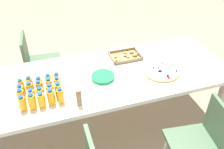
# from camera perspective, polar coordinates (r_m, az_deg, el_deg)

# --- Properties ---
(ground_plane) EXTENTS (12.00, 12.00, 0.00)m
(ground_plane) POSITION_cam_1_polar(r_m,az_deg,el_deg) (2.84, -0.97, -11.87)
(ground_plane) COLOR gray
(party_table) EXTENTS (2.34, 0.89, 0.73)m
(party_table) POSITION_cam_1_polar(r_m,az_deg,el_deg) (2.38, -1.13, -1.13)
(party_table) COLOR silver
(party_table) RESTS_ON ground_plane
(chair_near_right) EXTENTS (0.45, 0.45, 0.83)m
(chair_near_right) POSITION_cam_1_polar(r_m,az_deg,el_deg) (2.20, 20.08, -14.05)
(chair_near_right) COLOR #4C6B4C
(chair_near_right) RESTS_ON ground_plane
(chair_far_left) EXTENTS (0.43, 0.43, 0.83)m
(chair_far_left) POSITION_cam_1_polar(r_m,az_deg,el_deg) (3.09, -16.71, 3.04)
(chair_far_left) COLOR #4C6B4C
(chair_far_left) RESTS_ON ground_plane
(juice_bottle_0) EXTENTS (0.06, 0.06, 0.14)m
(juice_bottle_0) POSITION_cam_1_polar(r_m,az_deg,el_deg) (2.06, -19.87, -6.31)
(juice_bottle_0) COLOR #FBAB14
(juice_bottle_0) RESTS_ON party_table
(juice_bottle_1) EXTENTS (0.06, 0.06, 0.15)m
(juice_bottle_1) POSITION_cam_1_polar(r_m,az_deg,el_deg) (2.05, -17.90, -5.97)
(juice_bottle_1) COLOR #F9AD14
(juice_bottle_1) RESTS_ON party_table
(juice_bottle_2) EXTENTS (0.06, 0.06, 0.14)m
(juice_bottle_2) POSITION_cam_1_polar(r_m,az_deg,el_deg) (2.05, -15.89, -5.69)
(juice_bottle_2) COLOR #F9AD14
(juice_bottle_2) RESTS_ON party_table
(juice_bottle_3) EXTENTS (0.06, 0.06, 0.15)m
(juice_bottle_3) POSITION_cam_1_polar(r_m,az_deg,el_deg) (2.05, -13.81, -5.06)
(juice_bottle_3) COLOR #F8AB14
(juice_bottle_3) RESTS_ON party_table
(juice_bottle_4) EXTENTS (0.05, 0.05, 0.15)m
(juice_bottle_4) POSITION_cam_1_polar(r_m,az_deg,el_deg) (2.05, -11.75, -4.81)
(juice_bottle_4) COLOR #F9AC14
(juice_bottle_4) RESTS_ON party_table
(juice_bottle_5) EXTENTS (0.06, 0.06, 0.15)m
(juice_bottle_5) POSITION_cam_1_polar(r_m,az_deg,el_deg) (2.12, -20.16, -4.91)
(juice_bottle_5) COLOR #F9AF14
(juice_bottle_5) RESTS_ON party_table
(juice_bottle_6) EXTENTS (0.05, 0.05, 0.13)m
(juice_bottle_6) POSITION_cam_1_polar(r_m,az_deg,el_deg) (2.12, -17.98, -4.74)
(juice_bottle_6) COLOR #F8AB14
(juice_bottle_6) RESTS_ON party_table
(juice_bottle_7) EXTENTS (0.06, 0.06, 0.13)m
(juice_bottle_7) POSITION_cam_1_polar(r_m,az_deg,el_deg) (2.11, -16.11, -4.42)
(juice_bottle_7) COLOR #FBAD14
(juice_bottle_7) RESTS_ON party_table
(juice_bottle_8) EXTENTS (0.06, 0.06, 0.15)m
(juice_bottle_8) POSITION_cam_1_polar(r_m,az_deg,el_deg) (2.11, -13.95, -3.86)
(juice_bottle_8) COLOR #F9AF14
(juice_bottle_8) RESTS_ON party_table
(juice_bottle_9) EXTENTS (0.06, 0.06, 0.15)m
(juice_bottle_9) POSITION_cam_1_polar(r_m,az_deg,el_deg) (2.10, -12.14, -3.57)
(juice_bottle_9) COLOR #FAAC14
(juice_bottle_9) RESTS_ON party_table
(juice_bottle_10) EXTENTS (0.06, 0.06, 0.14)m
(juice_bottle_10) POSITION_cam_1_polar(r_m,az_deg,el_deg) (2.18, -20.20, -3.84)
(juice_bottle_10) COLOR #F9AE14
(juice_bottle_10) RESTS_ON party_table
(juice_bottle_11) EXTENTS (0.06, 0.06, 0.14)m
(juice_bottle_11) POSITION_cam_1_polar(r_m,az_deg,el_deg) (2.18, -18.28, -3.35)
(juice_bottle_11) COLOR #F9AF14
(juice_bottle_11) RESTS_ON party_table
(juice_bottle_12) EXTENTS (0.05, 0.05, 0.15)m
(juice_bottle_12) POSITION_cam_1_polar(r_m,az_deg,el_deg) (2.17, -16.34, -3.10)
(juice_bottle_12) COLOR #F9AD14
(juice_bottle_12) RESTS_ON party_table
(juice_bottle_13) EXTENTS (0.05, 0.05, 0.15)m
(juice_bottle_13) POSITION_cam_1_polar(r_m,az_deg,el_deg) (2.17, -14.18, -2.57)
(juice_bottle_13) COLOR #F9AD14
(juice_bottle_13) RESTS_ON party_table
(juice_bottle_14) EXTENTS (0.05, 0.05, 0.15)m
(juice_bottle_14) POSITION_cam_1_polar(r_m,az_deg,el_deg) (2.17, -12.35, -2.31)
(juice_bottle_14) COLOR #FAAC14
(juice_bottle_14) RESTS_ON party_table
(juice_bottle_15) EXTENTS (0.05, 0.05, 0.14)m
(juice_bottle_15) POSITION_cam_1_polar(r_m,az_deg,el_deg) (2.24, -20.09, -2.60)
(juice_bottle_15) COLOR #F9AF14
(juice_bottle_15) RESTS_ON party_table
(juice_bottle_16) EXTENTS (0.06, 0.06, 0.15)m
(juice_bottle_16) POSITION_cam_1_polar(r_m,az_deg,el_deg) (2.23, -18.35, -2.15)
(juice_bottle_16) COLOR #F9AF14
(juice_bottle_16) RESTS_ON party_table
(juice_bottle_17) EXTENTS (0.06, 0.06, 0.13)m
(juice_bottle_17) POSITION_cam_1_polar(r_m,az_deg,el_deg) (2.23, -16.36, -2.05)
(juice_bottle_17) COLOR #FAAB14
(juice_bottle_17) RESTS_ON party_table
(juice_bottle_18) EXTENTS (0.05, 0.05, 0.14)m
(juice_bottle_18) POSITION_cam_1_polar(r_m,az_deg,el_deg) (2.23, -14.36, -1.48)
(juice_bottle_18) COLOR #F8AB14
(juice_bottle_18) RESTS_ON party_table
(juice_bottle_19) EXTENTS (0.06, 0.06, 0.14)m
(juice_bottle_19) POSITION_cam_1_polar(r_m,az_deg,el_deg) (2.23, -12.48, -1.23)
(juice_bottle_19) COLOR #FBAC14
(juice_bottle_19) RESTS_ON party_table
(fruit_pizza) EXTENTS (0.36, 0.36, 0.05)m
(fruit_pizza) POSITION_cam_1_polar(r_m,az_deg,el_deg) (2.42, 11.17, 0.85)
(fruit_pizza) COLOR tan
(fruit_pizza) RESTS_ON party_table
(snack_tray) EXTENTS (0.31, 0.23, 0.04)m
(snack_tray) POSITION_cam_1_polar(r_m,az_deg,el_deg) (2.59, 3.20, 4.18)
(snack_tray) COLOR olive
(snack_tray) RESTS_ON party_table
(plate_stack) EXTENTS (0.22, 0.22, 0.03)m
(plate_stack) POSITION_cam_1_polar(r_m,az_deg,el_deg) (2.30, -2.10, -0.53)
(plate_stack) COLOR #1E8C4C
(plate_stack) RESTS_ON party_table
(napkin_stack) EXTENTS (0.15, 0.15, 0.02)m
(napkin_stack) POSITION_cam_1_polar(r_m,az_deg,el_deg) (2.48, -6.57, 2.13)
(napkin_stack) COLOR white
(napkin_stack) RESTS_ON party_table
(cardboard_tube) EXTENTS (0.04, 0.04, 0.15)m
(cardboard_tube) POSITION_cam_1_polar(r_m,az_deg,el_deg) (2.00, -7.59, -5.25)
(cardboard_tube) COLOR #9E7A56
(cardboard_tube) RESTS_ON party_table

